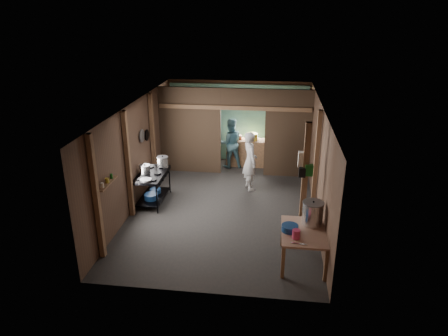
# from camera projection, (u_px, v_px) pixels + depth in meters

# --- Properties ---
(floor) EXTENTS (4.50, 7.00, 0.00)m
(floor) POSITION_uv_depth(u_px,v_px,m) (225.00, 205.00, 10.51)
(floor) COLOR #262626
(floor) RESTS_ON ground
(ceiling) EXTENTS (4.50, 7.00, 0.00)m
(ceiling) POSITION_uv_depth(u_px,v_px,m) (225.00, 105.00, 9.56)
(ceiling) COLOR #49413B
(ceiling) RESTS_ON ground
(wall_back) EXTENTS (4.50, 0.00, 2.60)m
(wall_back) POSITION_uv_depth(u_px,v_px,m) (238.00, 121.00, 13.27)
(wall_back) COLOR brown
(wall_back) RESTS_ON ground
(wall_front) EXTENTS (4.50, 0.00, 2.60)m
(wall_front) POSITION_uv_depth(u_px,v_px,m) (199.00, 229.00, 6.80)
(wall_front) COLOR brown
(wall_front) RESTS_ON ground
(wall_left) EXTENTS (0.00, 7.00, 2.60)m
(wall_left) POSITION_uv_depth(u_px,v_px,m) (136.00, 154.00, 10.30)
(wall_left) COLOR brown
(wall_left) RESTS_ON ground
(wall_right) EXTENTS (0.00, 7.00, 2.60)m
(wall_right) POSITION_uv_depth(u_px,v_px,m) (318.00, 161.00, 9.77)
(wall_right) COLOR brown
(wall_right) RESTS_ON ground
(partition_left) EXTENTS (1.85, 0.10, 2.60)m
(partition_left) POSITION_uv_depth(u_px,v_px,m) (190.00, 131.00, 12.22)
(partition_left) COLOR #42301F
(partition_left) RESTS_ON floor
(partition_right) EXTENTS (1.35, 0.10, 2.60)m
(partition_right) POSITION_uv_depth(u_px,v_px,m) (288.00, 134.00, 11.88)
(partition_right) COLOR #42301F
(partition_right) RESTS_ON floor
(partition_header) EXTENTS (1.30, 0.10, 0.60)m
(partition_header) POSITION_uv_depth(u_px,v_px,m) (243.00, 99.00, 11.67)
(partition_header) COLOR #42301F
(partition_header) RESTS_ON wall_back
(turquoise_panel) EXTENTS (4.40, 0.06, 2.50)m
(turquoise_panel) POSITION_uv_depth(u_px,v_px,m) (238.00, 123.00, 13.23)
(turquoise_panel) COLOR #68A297
(turquoise_panel) RESTS_ON wall_back
(back_counter) EXTENTS (1.20, 0.50, 0.85)m
(back_counter) POSITION_uv_depth(u_px,v_px,m) (246.00, 152.00, 13.04)
(back_counter) COLOR #9E6944
(back_counter) RESTS_ON floor
(wall_clock) EXTENTS (0.20, 0.03, 0.20)m
(wall_clock) POSITION_uv_depth(u_px,v_px,m) (246.00, 104.00, 12.93)
(wall_clock) COLOR silver
(wall_clock) RESTS_ON wall_back
(post_left_a) EXTENTS (0.10, 0.12, 2.60)m
(post_left_a) POSITION_uv_depth(u_px,v_px,m) (96.00, 198.00, 7.89)
(post_left_a) COLOR #9E6944
(post_left_a) RESTS_ON floor
(post_left_b) EXTENTS (0.10, 0.12, 2.60)m
(post_left_b) POSITION_uv_depth(u_px,v_px,m) (128.00, 165.00, 9.55)
(post_left_b) COLOR #9E6944
(post_left_b) RESTS_ON floor
(post_left_c) EXTENTS (0.10, 0.12, 2.60)m
(post_left_c) POSITION_uv_depth(u_px,v_px,m) (153.00, 140.00, 11.40)
(post_left_c) COLOR #9E6944
(post_left_c) RESTS_ON floor
(post_right) EXTENTS (0.10, 0.12, 2.60)m
(post_right) POSITION_uv_depth(u_px,v_px,m) (316.00, 164.00, 9.60)
(post_right) COLOR #9E6944
(post_right) RESTS_ON floor
(post_free) EXTENTS (0.12, 0.12, 2.60)m
(post_free) POSITION_uv_depth(u_px,v_px,m) (304.00, 182.00, 8.62)
(post_free) COLOR #9E6944
(post_free) RESTS_ON floor
(cross_beam) EXTENTS (4.40, 0.12, 0.12)m
(cross_beam) POSITION_uv_depth(u_px,v_px,m) (234.00, 108.00, 11.75)
(cross_beam) COLOR #9E6944
(cross_beam) RESTS_ON wall_left
(pan_lid_big) EXTENTS (0.03, 0.34, 0.34)m
(pan_lid_big) POSITION_uv_depth(u_px,v_px,m) (142.00, 136.00, 10.53)
(pan_lid_big) COLOR slate
(pan_lid_big) RESTS_ON wall_left
(pan_lid_small) EXTENTS (0.03, 0.30, 0.30)m
(pan_lid_small) POSITION_uv_depth(u_px,v_px,m) (147.00, 135.00, 10.94)
(pan_lid_small) COLOR black
(pan_lid_small) RESTS_ON wall_left
(wall_shelf) EXTENTS (0.14, 0.80, 0.03)m
(wall_shelf) POSITION_uv_depth(u_px,v_px,m) (107.00, 183.00, 8.31)
(wall_shelf) COLOR #9E6944
(wall_shelf) RESTS_ON wall_left
(jar_white) EXTENTS (0.07, 0.07, 0.10)m
(jar_white) POSITION_uv_depth(u_px,v_px,m) (102.00, 185.00, 8.05)
(jar_white) COLOR silver
(jar_white) RESTS_ON wall_shelf
(jar_yellow) EXTENTS (0.08, 0.08, 0.10)m
(jar_yellow) POSITION_uv_depth(u_px,v_px,m) (107.00, 180.00, 8.29)
(jar_yellow) COLOR gold
(jar_yellow) RESTS_ON wall_shelf
(jar_green) EXTENTS (0.06, 0.06, 0.10)m
(jar_green) POSITION_uv_depth(u_px,v_px,m) (111.00, 176.00, 8.49)
(jar_green) COLOR #17601D
(jar_green) RESTS_ON wall_shelf
(bag_white) EXTENTS (0.22, 0.15, 0.32)m
(bag_white) POSITION_uv_depth(u_px,v_px,m) (303.00, 159.00, 8.52)
(bag_white) COLOR silver
(bag_white) RESTS_ON post_free
(bag_green) EXTENTS (0.16, 0.12, 0.24)m
(bag_green) POSITION_uv_depth(u_px,v_px,m) (309.00, 170.00, 8.44)
(bag_green) COLOR #17601D
(bag_green) RESTS_ON post_free
(bag_black) EXTENTS (0.14, 0.10, 0.20)m
(bag_black) POSITION_uv_depth(u_px,v_px,m) (302.00, 172.00, 8.46)
(bag_black) COLOR black
(bag_black) RESTS_ON post_free
(gas_range) EXTENTS (0.69, 1.35, 0.80)m
(gas_range) POSITION_uv_depth(u_px,v_px,m) (153.00, 188.00, 10.55)
(gas_range) COLOR black
(gas_range) RESTS_ON floor
(prep_table) EXTENTS (0.87, 1.19, 0.71)m
(prep_table) POSITION_uv_depth(u_px,v_px,m) (303.00, 247.00, 8.03)
(prep_table) COLOR #A47E60
(prep_table) RESTS_ON floor
(stove_pot_large) EXTENTS (0.36, 0.36, 0.31)m
(stove_pot_large) POSITION_uv_depth(u_px,v_px,m) (163.00, 162.00, 10.78)
(stove_pot_large) COLOR silver
(stove_pot_large) RESTS_ON gas_range
(stove_pot_med) EXTENTS (0.33, 0.33, 0.24)m
(stove_pot_med) POSITION_uv_depth(u_px,v_px,m) (145.00, 169.00, 10.39)
(stove_pot_med) COLOR silver
(stove_pot_med) RESTS_ON gas_range
(frying_pan) EXTENTS (0.47, 0.58, 0.07)m
(frying_pan) POSITION_uv_depth(u_px,v_px,m) (146.00, 180.00, 9.95)
(frying_pan) COLOR slate
(frying_pan) RESTS_ON gas_range
(blue_tub_front) EXTENTS (0.35, 0.35, 0.15)m
(blue_tub_front) POSITION_uv_depth(u_px,v_px,m) (151.00, 196.00, 10.45)
(blue_tub_front) COLOR navy
(blue_tub_front) RESTS_ON gas_range
(blue_tub_back) EXTENTS (0.29, 0.29, 0.12)m
(blue_tub_back) POSITION_uv_depth(u_px,v_px,m) (155.00, 191.00, 10.81)
(blue_tub_back) COLOR navy
(blue_tub_back) RESTS_ON gas_range
(stock_pot) EXTENTS (0.50, 0.50, 0.50)m
(stock_pot) POSITION_uv_depth(u_px,v_px,m) (313.00, 214.00, 8.07)
(stock_pot) COLOR silver
(stock_pot) RESTS_ON prep_table
(wash_basin) EXTENTS (0.40, 0.40, 0.12)m
(wash_basin) POSITION_uv_depth(u_px,v_px,m) (290.00, 228.00, 7.88)
(wash_basin) COLOR navy
(wash_basin) RESTS_ON prep_table
(pink_bucket) EXTENTS (0.19, 0.19, 0.18)m
(pink_bucket) POSITION_uv_depth(u_px,v_px,m) (296.00, 234.00, 7.61)
(pink_bucket) COLOR #BC3058
(pink_bucket) RESTS_ON prep_table
(knife) EXTENTS (0.30, 0.08, 0.01)m
(knife) POSITION_uv_depth(u_px,v_px,m) (299.00, 244.00, 7.46)
(knife) COLOR silver
(knife) RESTS_ON prep_table
(yellow_tub) EXTENTS (0.37, 0.37, 0.21)m
(yellow_tub) POSITION_uv_depth(u_px,v_px,m) (252.00, 137.00, 12.83)
(yellow_tub) COLOR gold
(yellow_tub) RESTS_ON back_counter
(red_cup) EXTENTS (0.12, 0.12, 0.14)m
(red_cup) POSITION_uv_depth(u_px,v_px,m) (240.00, 137.00, 12.89)
(red_cup) COLOR #A1412A
(red_cup) RESTS_ON back_counter
(cook) EXTENTS (0.59, 0.70, 1.64)m
(cook) POSITION_uv_depth(u_px,v_px,m) (250.00, 161.00, 11.18)
(cook) COLOR silver
(cook) RESTS_ON floor
(worker_back) EXTENTS (0.88, 0.76, 1.57)m
(worker_back) POSITION_uv_depth(u_px,v_px,m) (230.00, 143.00, 12.76)
(worker_back) COLOR teal
(worker_back) RESTS_ON floor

